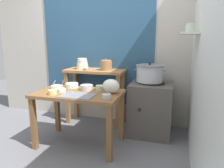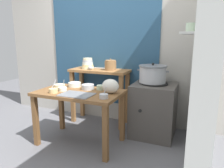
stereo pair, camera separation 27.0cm
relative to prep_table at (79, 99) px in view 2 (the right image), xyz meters
The scene contains 19 objects.
ground_plane 0.62m from the prep_table, 61.75° to the right, with size 9.00×9.00×0.00m, color slate.
wall_back 1.24m from the prep_table, 82.99° to the left, with size 4.40×0.12×2.60m.
wall_right 1.60m from the prep_table, ahead, with size 0.30×3.20×2.60m.
prep_table is the anchor object (origin of this frame).
back_shelf_table 0.76m from the prep_table, 95.29° to the left, with size 0.96×0.40×0.90m.
stove_block 1.08m from the prep_table, 36.09° to the left, with size 0.60×0.61×0.78m.
steamer_pot 1.08m from the prep_table, 38.29° to the left, with size 0.44×0.39×0.28m.
clay_pot 0.85m from the prep_table, 80.71° to the left, with size 0.18×0.18×0.18m.
bowl_stack_enamel 0.89m from the prep_table, 110.70° to the left, with size 0.19×0.19×0.18m.
ladle 0.75m from the prep_table, 104.78° to the left, with size 0.28×0.07×0.07m.
serving_tray 0.22m from the prep_table, 68.03° to the right, with size 0.40×0.28×0.01m, color slate.
plastic_bag 0.46m from the prep_table, ahead, with size 0.22×0.17×0.18m, color silver.
prep_bowl_0 0.41m from the prep_table, 165.40° to the left, with size 0.15×0.15×0.04m.
prep_bowl_1 0.26m from the prep_table, 165.12° to the right, with size 0.11×0.11×0.15m.
prep_bowl_2 0.21m from the prep_table, 70.23° to the left, with size 0.17×0.17×0.07m.
prep_bowl_3 0.33m from the prep_table, 133.52° to the left, with size 0.18×0.18×0.06m.
prep_bowl_4 0.35m from the prep_table, 143.02° to the right, with size 0.11×0.11×0.17m.
prep_bowl_5 0.49m from the prep_table, 22.14° to the right, with size 0.10×0.10×0.15m.
prep_bowl_6 0.33m from the prep_table, 41.16° to the left, with size 0.11×0.11×0.06m.
Camera 2 is at (1.38, -2.21, 1.40)m, focal length 33.95 mm.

